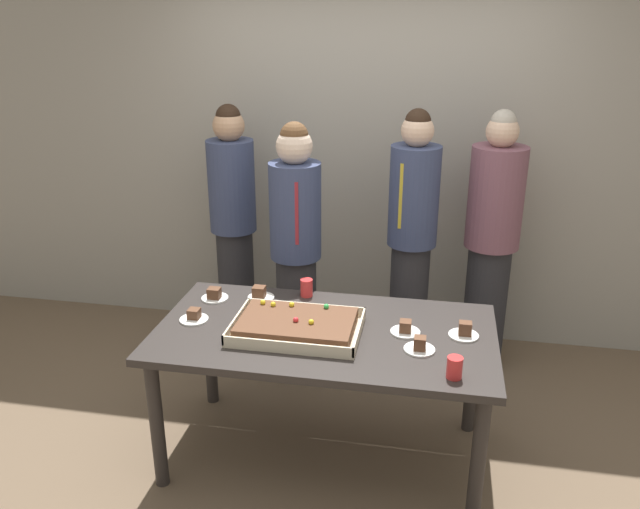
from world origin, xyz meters
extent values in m
plane|color=brown|center=(0.00, 0.00, 0.00)|extent=(12.00, 12.00, 0.00)
cube|color=#9E998E|center=(0.00, 1.60, 1.50)|extent=(8.00, 0.12, 3.00)
cube|color=#2D2826|center=(0.00, 0.00, 0.74)|extent=(1.71, 0.92, 0.04)
cylinder|color=#2D2826|center=(-0.78, -0.38, 0.36)|extent=(0.07, 0.07, 0.72)
cylinder|color=#2D2826|center=(0.78, -0.38, 0.36)|extent=(0.07, 0.07, 0.72)
cylinder|color=#2D2826|center=(-0.78, 0.38, 0.36)|extent=(0.07, 0.07, 0.72)
cylinder|color=#2D2826|center=(0.78, 0.38, 0.36)|extent=(0.07, 0.07, 0.72)
cube|color=beige|center=(-0.13, -0.05, 0.77)|extent=(0.64, 0.44, 0.01)
cube|color=beige|center=(-0.13, -0.27, 0.80)|extent=(0.64, 0.01, 0.05)
cube|color=beige|center=(-0.13, 0.17, 0.80)|extent=(0.64, 0.01, 0.05)
cube|color=beige|center=(-0.45, -0.05, 0.80)|extent=(0.01, 0.44, 0.05)
cube|color=beige|center=(0.18, -0.05, 0.80)|extent=(0.01, 0.44, 0.05)
cube|color=brown|center=(-0.13, -0.05, 0.81)|extent=(0.57, 0.37, 0.06)
sphere|color=yellow|center=(-0.29, 0.07, 0.85)|extent=(0.03, 0.03, 0.03)
sphere|color=yellow|center=(-0.35, 0.08, 0.85)|extent=(0.03, 0.03, 0.03)
sphere|color=red|center=(-0.13, -0.08, 0.85)|extent=(0.03, 0.03, 0.03)
sphere|color=green|center=(-0.01, 0.10, 0.85)|extent=(0.03, 0.03, 0.03)
sphere|color=yellow|center=(-0.19, 0.09, 0.85)|extent=(0.03, 0.03, 0.03)
sphere|color=yellow|center=(-0.05, -0.09, 0.85)|extent=(0.03, 0.03, 0.03)
cylinder|color=white|center=(-0.69, -0.02, 0.77)|extent=(0.15, 0.15, 0.01)
cube|color=brown|center=(-0.69, -0.01, 0.80)|extent=(0.06, 0.06, 0.05)
cylinder|color=white|center=(0.48, -0.12, 0.77)|extent=(0.15, 0.15, 0.01)
cube|color=brown|center=(0.48, -0.13, 0.80)|extent=(0.06, 0.06, 0.06)
cylinder|color=white|center=(0.40, 0.05, 0.77)|extent=(0.15, 0.15, 0.01)
cube|color=brown|center=(0.40, 0.04, 0.80)|extent=(0.06, 0.06, 0.06)
cylinder|color=white|center=(-0.42, 0.31, 0.77)|extent=(0.15, 0.15, 0.01)
cube|color=brown|center=(-0.43, 0.31, 0.80)|extent=(0.07, 0.06, 0.06)
cylinder|color=white|center=(0.69, 0.06, 0.77)|extent=(0.15, 0.15, 0.01)
cube|color=brown|center=(0.69, 0.06, 0.81)|extent=(0.06, 0.05, 0.07)
cylinder|color=white|center=(-0.67, 0.25, 0.77)|extent=(0.15, 0.15, 0.01)
cube|color=brown|center=(-0.67, 0.24, 0.80)|extent=(0.07, 0.06, 0.06)
cylinder|color=red|center=(0.64, -0.33, 0.81)|extent=(0.07, 0.07, 0.10)
cylinder|color=red|center=(-0.18, 0.39, 0.81)|extent=(0.07, 0.07, 0.10)
cylinder|color=#28282D|center=(0.37, 1.02, 0.45)|extent=(0.25, 0.25, 0.89)
cylinder|color=#384266|center=(0.37, 1.02, 1.20)|extent=(0.31, 0.31, 0.63)
cube|color=gold|center=(0.31, 0.88, 1.24)|extent=(0.04, 0.02, 0.40)
sphere|color=beige|center=(0.37, 1.02, 1.61)|extent=(0.20, 0.20, 0.20)
sphere|color=black|center=(0.37, 1.02, 1.66)|extent=(0.16, 0.16, 0.16)
cylinder|color=#28282D|center=(-0.33, 0.79, 0.42)|extent=(0.25, 0.25, 0.84)
cylinder|color=#384266|center=(-0.33, 0.79, 1.14)|extent=(0.32, 0.32, 0.60)
cube|color=maroon|center=(-0.29, 0.65, 1.17)|extent=(0.04, 0.02, 0.38)
sphere|color=beige|center=(-0.33, 0.79, 1.53)|extent=(0.22, 0.22, 0.22)
sphere|color=brown|center=(-0.33, 0.79, 1.59)|extent=(0.17, 0.17, 0.17)
cylinder|color=#28282D|center=(-0.85, 1.16, 0.43)|extent=(0.25, 0.25, 0.86)
cylinder|color=#384266|center=(-0.85, 1.16, 1.17)|extent=(0.32, 0.32, 0.62)
sphere|color=tan|center=(-0.85, 1.16, 1.58)|extent=(0.21, 0.21, 0.21)
sphere|color=black|center=(-0.85, 1.16, 1.63)|extent=(0.16, 0.16, 0.16)
cylinder|color=#28282D|center=(0.88, 1.16, 0.43)|extent=(0.28, 0.28, 0.86)
cylinder|color=#7A4C5B|center=(0.88, 1.16, 1.18)|extent=(0.35, 0.35, 0.65)
sphere|color=beige|center=(0.88, 1.16, 1.60)|extent=(0.20, 0.20, 0.20)
sphere|color=#B2A899|center=(0.88, 1.16, 1.65)|extent=(0.16, 0.16, 0.16)
camera|label=1|loc=(0.52, -2.85, 2.28)|focal=36.00mm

